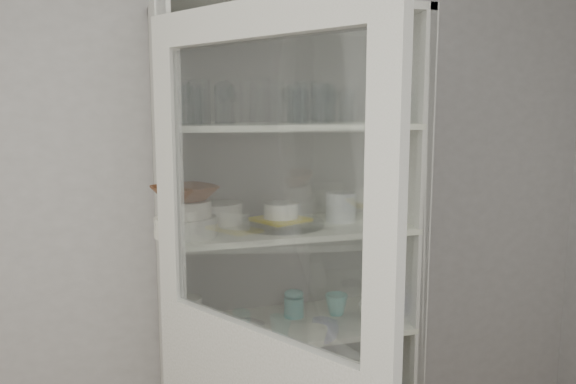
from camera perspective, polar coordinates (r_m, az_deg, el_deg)
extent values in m
cube|color=#A9A9A6|center=(2.38, -6.20, -1.66)|extent=(3.60, 0.02, 2.60)
cube|color=#B5B7A6|center=(2.19, -12.39, -9.46)|extent=(0.03, 0.45, 2.10)
cube|color=#B5B7A6|center=(2.46, 10.97, -7.44)|extent=(0.03, 0.45, 2.10)
cube|color=gray|center=(2.47, -1.44, -7.20)|extent=(1.00, 0.03, 2.10)
cube|color=#B5B7A6|center=(2.21, 0.00, 18.07)|extent=(1.00, 0.45, 0.03)
cube|color=white|center=(2.33, 0.11, -13.38)|extent=(0.94, 0.42, 0.02)
cube|color=white|center=(2.21, 0.11, -3.72)|extent=(0.94, 0.42, 0.02)
cube|color=white|center=(2.16, 0.12, 6.69)|extent=(0.94, 0.42, 0.02)
cube|color=#B5B7A6|center=(1.53, -3.16, 17.21)|extent=(0.49, 0.80, 0.10)
cube|color=#B5B7A6|center=(1.84, -11.91, 1.50)|extent=(0.08, 0.10, 0.80)
cube|color=#B5B7A6|center=(1.27, 9.85, -1.47)|extent=(0.08, 0.10, 0.80)
cube|color=silver|center=(1.53, -3.02, 0.29)|extent=(0.38, 0.63, 0.78)
cylinder|color=silver|center=(1.94, -10.41, 8.63)|extent=(0.09, 0.09, 0.13)
cylinder|color=silver|center=(1.99, -8.96, 8.97)|extent=(0.09, 0.09, 0.15)
cylinder|color=silver|center=(2.01, -6.51, 8.76)|extent=(0.09, 0.09, 0.14)
cylinder|color=silver|center=(2.09, 1.86, 9.08)|extent=(0.10, 0.10, 0.16)
cylinder|color=silver|center=(2.08, 3.36, 8.99)|extent=(0.10, 0.10, 0.15)
cylinder|color=silver|center=(2.18, 9.78, 8.68)|extent=(0.09, 0.09, 0.14)
cylinder|color=silver|center=(2.19, 11.42, 8.62)|extent=(0.09, 0.09, 0.14)
cylinder|color=silver|center=(2.08, -10.88, 8.83)|extent=(0.08, 0.08, 0.15)
cylinder|color=silver|center=(2.07, -9.13, 8.60)|extent=(0.07, 0.07, 0.13)
cylinder|color=silver|center=(2.16, 0.94, 8.97)|extent=(0.09, 0.09, 0.15)
cylinder|color=silver|center=(2.20, 3.83, 8.94)|extent=(0.10, 0.10, 0.15)
cylinder|color=silver|center=(2.25, 4.14, 8.64)|extent=(0.08, 0.08, 0.13)
cylinder|color=white|center=(2.06, -10.36, -3.44)|extent=(0.22, 0.22, 0.07)
cylinder|color=white|center=(2.28, -7.21, -2.08)|extent=(0.21, 0.21, 0.08)
cylinder|color=white|center=(2.05, -10.41, -1.68)|extent=(0.23, 0.23, 0.06)
imported|color=#672F14|center=(2.04, -10.45, -0.11)|extent=(0.29, 0.29, 0.05)
cylinder|color=silver|center=(2.21, -0.73, -3.20)|extent=(0.44, 0.44, 0.02)
cube|color=gold|center=(2.20, -0.73, -2.79)|extent=(0.24, 0.24, 0.01)
cylinder|color=white|center=(2.20, -0.73, -1.88)|extent=(0.17, 0.17, 0.06)
cylinder|color=silver|center=(2.29, 5.40, -1.51)|extent=(0.12, 0.12, 0.12)
imported|color=#151991|center=(2.43, 9.46, -11.24)|extent=(0.12, 0.12, 0.09)
imported|color=teal|center=(2.41, 4.95, -11.30)|extent=(0.12, 0.12, 0.09)
imported|color=white|center=(2.34, 8.28, -11.99)|extent=(0.12, 0.12, 0.08)
cylinder|color=teal|center=(2.37, 0.61, -11.60)|extent=(0.08, 0.08, 0.08)
ellipsoid|color=teal|center=(2.36, 0.61, -10.47)|extent=(0.08, 0.08, 0.02)
cylinder|color=silver|center=(2.24, -4.18, -13.51)|extent=(0.10, 0.10, 0.04)
cylinder|color=white|center=(2.26, -10.15, -12.09)|extent=(0.14, 0.14, 0.13)
cylinder|color=silver|center=(2.22, 5.93, 8.58)|extent=(0.06, 0.06, 0.12)
cylinder|color=silver|center=(2.05, 1.27, 8.64)|extent=(0.06, 0.06, 0.12)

